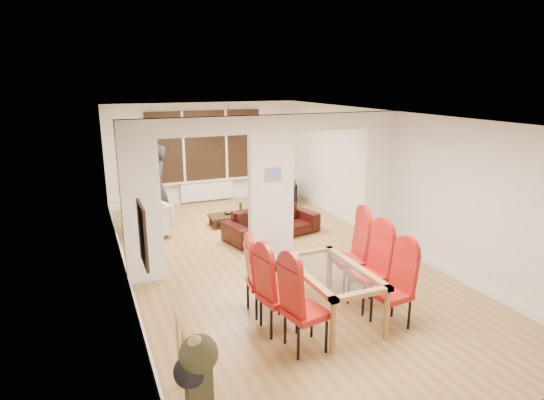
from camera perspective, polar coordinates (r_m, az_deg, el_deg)
floor at (r=8.30m, az=-0.11°, el=-7.55°), size 5.00×9.00×0.01m
room_walls at (r=7.90m, az=-0.12°, el=1.20°), size 5.00×9.00×2.60m
divider_wall at (r=7.90m, az=-0.12°, el=1.20°), size 5.00×0.18×2.60m
bay_window_blinds at (r=12.01m, az=-8.41°, el=6.77°), size 3.00×0.08×1.80m
radiator at (r=12.20m, az=-8.15°, el=1.16°), size 1.40×0.08×0.50m
pendant_light at (r=10.92m, az=-5.45°, el=9.49°), size 0.36×0.36×0.36m
stair_newel at (r=4.74m, az=-10.86°, el=-19.06°), size 0.40×1.20×1.10m
wall_poster at (r=4.96m, az=-15.93°, el=-4.21°), size 0.04×0.52×0.67m
pillar_photo at (r=7.74m, az=0.16°, el=3.20°), size 0.30×0.03×0.25m
dining_table at (r=6.33m, az=7.35°, el=-11.61°), size 0.87×1.54×0.72m
dining_chair_la at (r=5.57m, az=4.28°, el=-13.11°), size 0.53×0.53×1.13m
dining_chair_lb at (r=5.94m, az=0.85°, el=-11.41°), size 0.51×0.51×1.08m
dining_chair_lc at (r=6.37m, az=-1.10°, el=-9.66°), size 0.47×0.47×1.05m
dining_chair_ra at (r=6.23m, az=14.78°, el=-10.68°), size 0.48×0.48×1.07m
dining_chair_rb at (r=6.62m, az=11.98°, el=-8.57°), size 0.50×0.50×1.15m
dining_chair_rc at (r=7.05m, az=9.68°, el=-6.82°), size 0.53×0.53×1.18m
sofa at (r=9.43m, az=0.01°, el=-2.85°), size 2.13×1.21×0.59m
armchair at (r=9.67m, az=-15.36°, el=-2.51°), size 1.00×1.01×0.73m
person at (r=10.02m, az=-14.20°, el=1.47°), size 0.79×0.67×1.84m
television at (r=11.97m, az=2.36°, el=1.02°), size 1.01×0.50×0.59m
coffee_table at (r=10.27m, az=-4.94°, el=-2.42°), size 1.04×0.53×0.24m
bottle at (r=10.25m, az=-3.96°, el=-0.98°), size 0.06×0.06×0.26m
bowl at (r=10.27m, az=-5.45°, el=-1.59°), size 0.20×0.20×0.05m
shoes at (r=7.94m, az=0.68°, el=-8.22°), size 0.25×0.27×0.10m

